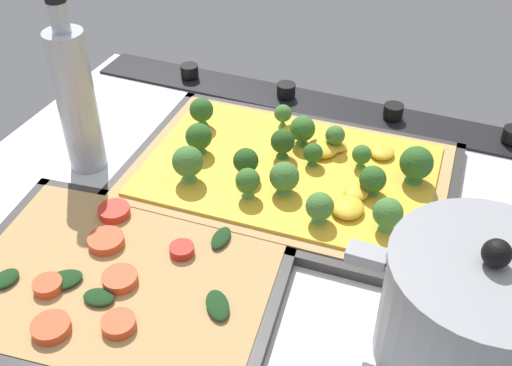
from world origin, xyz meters
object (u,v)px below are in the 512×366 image
object	(u,v)px
baking_tray_front	(289,178)
baking_tray_back	(122,283)
broccoli_pizza	(292,169)
veggie_pizza_back	(119,278)
oil_bottle	(76,98)
cooking_pot	(477,312)

from	to	relation	value
baking_tray_front	baking_tray_back	distance (cm)	25.20
broccoli_pizza	baking_tray_back	bearing A→B (deg)	65.51
veggie_pizza_back	baking_tray_front	bearing A→B (deg)	-113.69
baking_tray_front	baking_tray_back	world-z (taller)	same
oil_bottle	veggie_pizza_back	bearing A→B (deg)	132.03
broccoli_pizza	veggie_pizza_back	xyz separation A→B (cm)	(10.64, 23.04, -0.99)
broccoli_pizza	cooking_pot	xyz separation A→B (cm)	(-23.21, 18.55, 3.92)
broccoli_pizza	oil_bottle	size ratio (longest dim) A/B	1.66
baking_tray_front	veggie_pizza_back	bearing A→B (deg)	66.31
broccoli_pizza	oil_bottle	distance (cm)	27.60
cooking_pot	oil_bottle	world-z (taller)	oil_bottle
oil_bottle	cooking_pot	bearing A→B (deg)	165.95
broccoli_pizza	cooking_pot	world-z (taller)	cooking_pot
oil_bottle	baking_tray_back	bearing A→B (deg)	132.44
baking_tray_back	cooking_pot	size ratio (longest dim) A/B	1.51
broccoli_pizza	oil_bottle	world-z (taller)	oil_bottle
baking_tray_front	oil_bottle	xyz separation A→B (cm)	(25.25, 6.46, 9.51)
baking_tray_back	veggie_pizza_back	size ratio (longest dim) A/B	1.08
veggie_pizza_back	baking_tray_back	bearing A→B (deg)	-161.81
broccoli_pizza	baking_tray_front	bearing A→B (deg)	-17.77
baking_tray_front	broccoli_pizza	size ratio (longest dim) A/B	1.06
cooking_pot	broccoli_pizza	bearing A→B (deg)	-38.64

